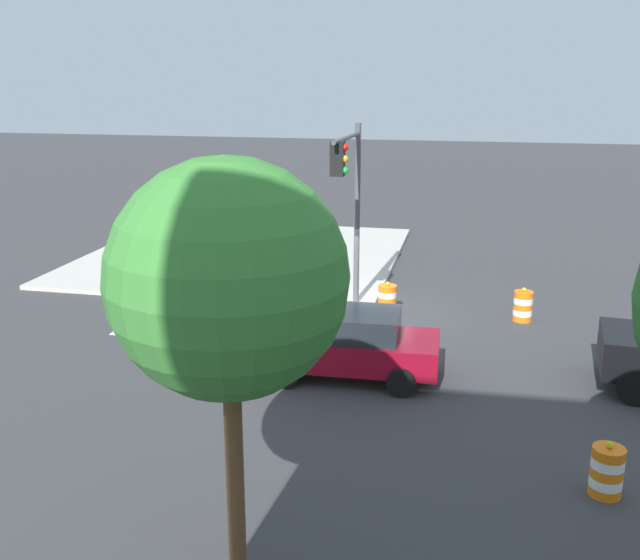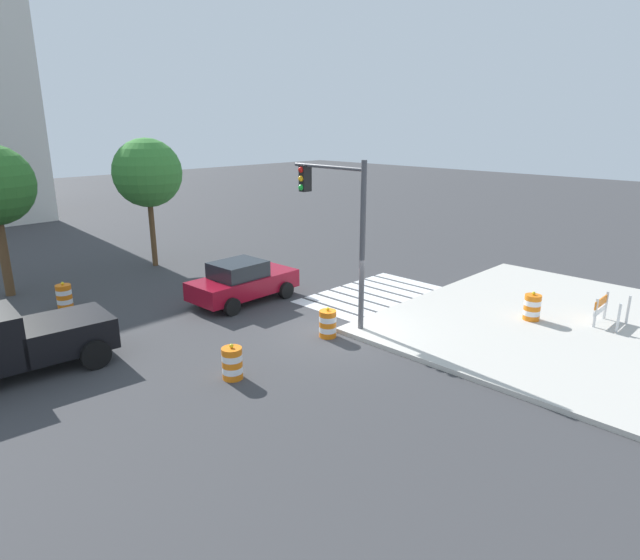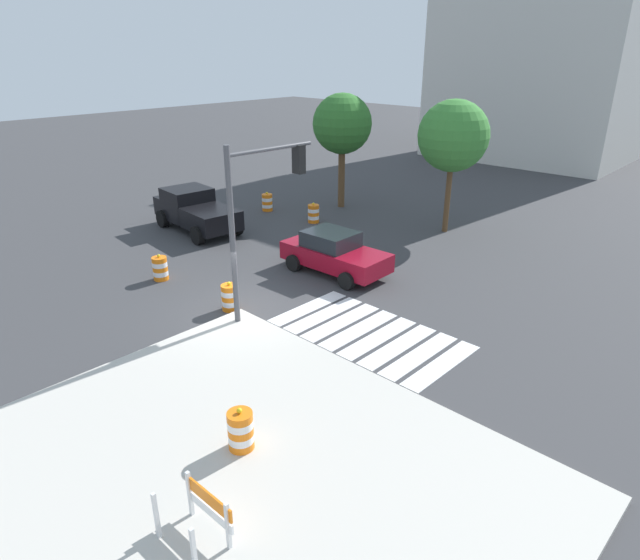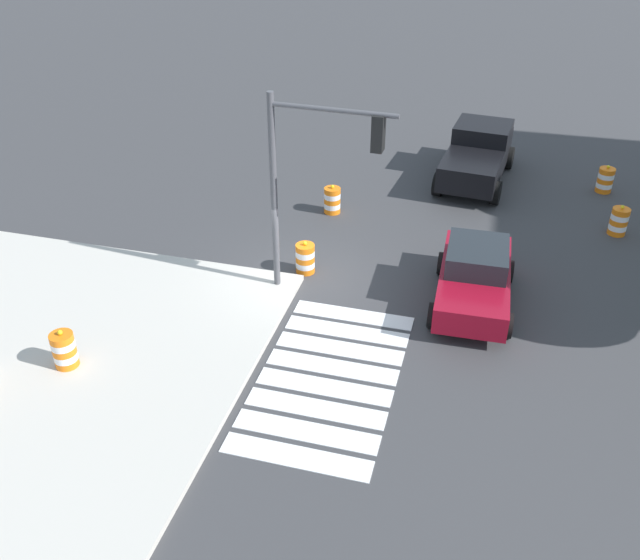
{
  "view_description": "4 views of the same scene",
  "coord_description": "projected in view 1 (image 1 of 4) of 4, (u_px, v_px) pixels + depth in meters",
  "views": [
    {
      "loc": [
        -2.89,
        20.94,
        7.05
      ],
      "look_at": [
        1.31,
        1.42,
        1.38
      ],
      "focal_mm": 40.97,
      "sensor_mm": 36.0,
      "label": 1
    },
    {
      "loc": [
        -12.28,
        -11.41,
        6.76
      ],
      "look_at": [
        0.49,
        1.2,
        1.48
      ],
      "focal_mm": 30.16,
      "sensor_mm": 36.0,
      "label": 2
    },
    {
      "loc": [
        13.21,
        -10.03,
        8.2
      ],
      "look_at": [
        1.48,
        2.26,
        0.93
      ],
      "focal_mm": 30.81,
      "sensor_mm": 36.0,
      "label": 3
    },
    {
      "loc": [
        16.24,
        4.95,
        10.72
      ],
      "look_at": [
        1.18,
        0.82,
        0.85
      ],
      "focal_mm": 38.83,
      "sensor_mm": 36.0,
      "label": 4
    }
  ],
  "objects": [
    {
      "name": "sports_car",
      "position": [
        351.0,
        344.0,
        17.44
      ],
      "size": [
        4.35,
        2.24,
        1.63
      ],
      "color": "maroon",
      "rests_on": "ground"
    },
    {
      "name": "street_tree_streetside_mid",
      "position": [
        228.0,
        280.0,
        9.48
      ],
      "size": [
        3.2,
        3.2,
        6.08
      ],
      "color": "brown",
      "rests_on": "ground"
    },
    {
      "name": "sidewalk_corner",
      "position": [
        244.0,
        255.0,
        29.04
      ],
      "size": [
        12.0,
        12.0,
        0.15
      ],
      "primitive_type": "cube",
      "color": "#BCB7AD",
      "rests_on": "ground"
    },
    {
      "name": "traffic_barrel_near_corner",
      "position": [
        387.0,
        300.0,
        22.06
      ],
      "size": [
        0.56,
        0.56,
        1.02
      ],
      "color": "orange",
      "rests_on": "ground"
    },
    {
      "name": "ground_plane",
      "position": [
        372.0,
        314.0,
        22.2
      ],
      "size": [
        120.0,
        120.0,
        0.0
      ],
      "primitive_type": "plane",
      "color": "#38383A"
    },
    {
      "name": "crosswalk_stripes",
      "position": [
        228.0,
        323.0,
        21.32
      ],
      "size": [
        5.85,
        3.2,
        0.02
      ],
      "color": "silver",
      "rests_on": "ground"
    },
    {
      "name": "traffic_barrel_median_far",
      "position": [
        607.0,
        471.0,
        12.55
      ],
      "size": [
        0.56,
        0.56,
        1.02
      ],
      "color": "orange",
      "rests_on": "ground"
    },
    {
      "name": "traffic_barrel_median_near",
      "position": [
        523.0,
        306.0,
        21.46
      ],
      "size": [
        0.56,
        0.56,
        1.02
      ],
      "color": "orange",
      "rests_on": "ground"
    },
    {
      "name": "construction_barricade",
      "position": [
        228.0,
        237.0,
        29.24
      ],
      "size": [
        1.3,
        0.8,
        1.0
      ],
      "color": "silver",
      "rests_on": "sidewalk_corner"
    },
    {
      "name": "traffic_barrel_on_sidewalk",
      "position": [
        246.0,
        253.0,
        27.17
      ],
      "size": [
        0.56,
        0.56,
        1.02
      ],
      "color": "orange",
      "rests_on": "sidewalk_corner"
    },
    {
      "name": "traffic_light_pole",
      "position": [
        350.0,
        188.0,
        20.75
      ],
      "size": [
        0.47,
        3.29,
        5.5
      ],
      "color": "#4C4C51",
      "rests_on": "sidewalk_corner"
    }
  ]
}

